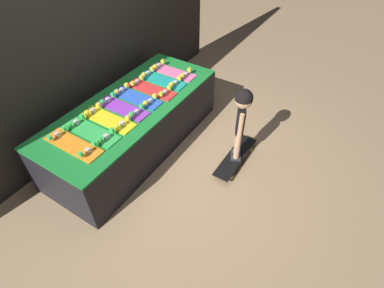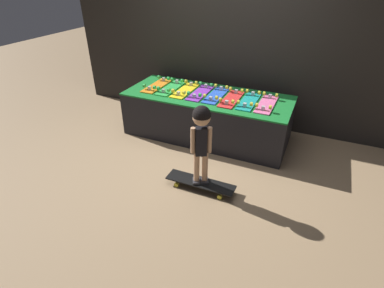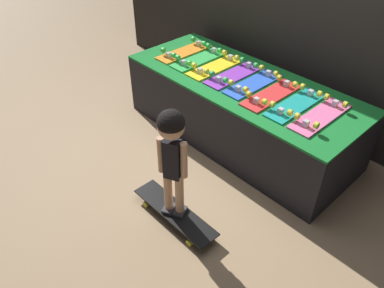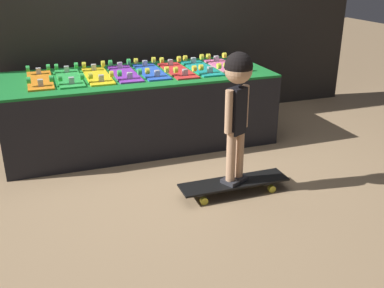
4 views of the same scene
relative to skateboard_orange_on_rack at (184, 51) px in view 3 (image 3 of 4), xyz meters
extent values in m
plane|color=#9E7F5B|center=(0.82, -0.54, -0.65)|extent=(16.00, 16.00, 0.00)
cube|color=black|center=(0.82, 0.67, 0.56)|extent=(5.17, 0.10, 2.43)
cube|color=black|center=(0.82, -0.01, -0.35)|extent=(2.31, 0.93, 0.62)
cube|color=#19752D|center=(0.82, -0.01, -0.03)|extent=(2.31, 0.93, 0.02)
cube|color=orange|center=(0.00, 0.00, -0.01)|extent=(0.20, 0.64, 0.01)
cube|color=#B7B7BC|center=(0.00, 0.21, 0.02)|extent=(0.04, 0.04, 0.05)
cylinder|color=green|center=(0.08, 0.21, 0.05)|extent=(0.03, 0.05, 0.05)
cylinder|color=green|center=(-0.08, 0.21, 0.05)|extent=(0.03, 0.05, 0.05)
cube|color=#B7B7BC|center=(0.00, -0.21, 0.02)|extent=(0.04, 0.04, 0.05)
cylinder|color=green|center=(0.08, -0.21, 0.05)|extent=(0.03, 0.05, 0.05)
cylinder|color=green|center=(-0.08, -0.21, 0.05)|extent=(0.03, 0.05, 0.05)
cube|color=green|center=(0.23, -0.01, -0.01)|extent=(0.20, 0.64, 0.01)
cube|color=#B7B7BC|center=(0.23, 0.20, 0.02)|extent=(0.04, 0.04, 0.05)
cylinder|color=green|center=(0.32, 0.20, 0.05)|extent=(0.03, 0.05, 0.05)
cylinder|color=green|center=(0.15, 0.20, 0.05)|extent=(0.03, 0.05, 0.05)
cube|color=#B7B7BC|center=(0.23, -0.22, 0.02)|extent=(0.04, 0.04, 0.05)
cylinder|color=green|center=(0.32, -0.22, 0.05)|extent=(0.03, 0.05, 0.05)
cylinder|color=green|center=(0.15, -0.22, 0.05)|extent=(0.03, 0.05, 0.05)
cube|color=yellow|center=(0.47, -0.01, -0.01)|extent=(0.20, 0.64, 0.01)
cube|color=#B7B7BC|center=(0.47, 0.20, 0.02)|extent=(0.04, 0.04, 0.05)
cylinder|color=yellow|center=(0.55, 0.20, 0.05)|extent=(0.03, 0.05, 0.05)
cylinder|color=yellow|center=(0.38, 0.20, 0.05)|extent=(0.03, 0.05, 0.05)
cube|color=#B7B7BC|center=(0.47, -0.22, 0.02)|extent=(0.04, 0.04, 0.05)
cylinder|color=yellow|center=(0.55, -0.22, 0.05)|extent=(0.03, 0.05, 0.05)
cylinder|color=yellow|center=(0.38, -0.22, 0.05)|extent=(0.03, 0.05, 0.05)
cube|color=purple|center=(0.70, 0.00, -0.01)|extent=(0.20, 0.64, 0.01)
cube|color=#B7B7BC|center=(0.70, 0.21, 0.02)|extent=(0.04, 0.04, 0.05)
cylinder|color=green|center=(0.79, 0.21, 0.05)|extent=(0.03, 0.05, 0.05)
cylinder|color=green|center=(0.62, 0.21, 0.05)|extent=(0.03, 0.05, 0.05)
cube|color=#B7B7BC|center=(0.70, -0.22, 0.02)|extent=(0.04, 0.04, 0.05)
cylinder|color=green|center=(0.79, -0.22, 0.05)|extent=(0.03, 0.05, 0.05)
cylinder|color=green|center=(0.62, -0.22, 0.05)|extent=(0.03, 0.05, 0.05)
cube|color=blue|center=(0.94, 0.00, -0.01)|extent=(0.20, 0.64, 0.01)
cube|color=#B7B7BC|center=(0.94, 0.21, 0.02)|extent=(0.04, 0.04, 0.05)
cylinder|color=yellow|center=(1.02, 0.21, 0.05)|extent=(0.03, 0.05, 0.05)
cylinder|color=yellow|center=(0.85, 0.21, 0.05)|extent=(0.03, 0.05, 0.05)
cube|color=#B7B7BC|center=(0.94, -0.21, 0.02)|extent=(0.04, 0.04, 0.05)
cylinder|color=yellow|center=(1.02, -0.21, 0.05)|extent=(0.03, 0.05, 0.05)
cylinder|color=yellow|center=(0.85, -0.21, 0.05)|extent=(0.03, 0.05, 0.05)
cube|color=red|center=(1.17, -0.04, -0.01)|extent=(0.20, 0.64, 0.01)
cube|color=#B7B7BC|center=(1.17, 0.17, 0.02)|extent=(0.04, 0.04, 0.05)
cylinder|color=yellow|center=(1.25, 0.17, 0.05)|extent=(0.03, 0.05, 0.05)
cylinder|color=yellow|center=(1.09, 0.17, 0.05)|extent=(0.03, 0.05, 0.05)
cube|color=#B7B7BC|center=(1.17, -0.25, 0.02)|extent=(0.04, 0.04, 0.05)
cylinder|color=yellow|center=(1.25, -0.25, 0.05)|extent=(0.03, 0.05, 0.05)
cylinder|color=yellow|center=(1.09, -0.25, 0.05)|extent=(0.03, 0.05, 0.05)
cube|color=teal|center=(1.40, -0.03, -0.01)|extent=(0.20, 0.64, 0.01)
cube|color=#B7B7BC|center=(1.40, 0.19, 0.02)|extent=(0.04, 0.04, 0.05)
cylinder|color=yellow|center=(1.49, 0.19, 0.05)|extent=(0.03, 0.05, 0.05)
cylinder|color=yellow|center=(1.32, 0.19, 0.05)|extent=(0.03, 0.05, 0.05)
cube|color=#B7B7BC|center=(1.40, -0.24, 0.02)|extent=(0.04, 0.04, 0.05)
cylinder|color=yellow|center=(1.49, -0.24, 0.05)|extent=(0.03, 0.05, 0.05)
cylinder|color=yellow|center=(1.32, -0.24, 0.05)|extent=(0.03, 0.05, 0.05)
cube|color=pink|center=(1.64, -0.03, -0.01)|extent=(0.20, 0.64, 0.01)
cube|color=#B7B7BC|center=(1.64, 0.19, 0.02)|extent=(0.04, 0.04, 0.05)
cylinder|color=yellow|center=(1.72, 0.19, 0.05)|extent=(0.03, 0.05, 0.05)
cylinder|color=yellow|center=(1.55, 0.19, 0.05)|extent=(0.03, 0.05, 0.05)
cube|color=#B7B7BC|center=(1.64, -0.24, 0.02)|extent=(0.04, 0.04, 0.05)
cylinder|color=yellow|center=(1.72, -0.24, 0.05)|extent=(0.03, 0.05, 0.05)
cylinder|color=yellow|center=(1.55, -0.24, 0.05)|extent=(0.03, 0.05, 0.05)
cube|color=black|center=(1.21, -1.21, -0.57)|extent=(0.79, 0.20, 0.01)
cube|color=#B7B7BC|center=(1.47, -1.21, -0.60)|extent=(0.04, 0.04, 0.05)
cylinder|color=yellow|center=(1.47, -1.12, -0.63)|extent=(0.05, 0.03, 0.05)
cylinder|color=yellow|center=(1.47, -1.29, -0.63)|extent=(0.05, 0.03, 0.05)
cube|color=#B7B7BC|center=(0.95, -1.21, -0.60)|extent=(0.04, 0.04, 0.05)
cylinder|color=yellow|center=(0.95, -1.12, -0.63)|extent=(0.05, 0.03, 0.05)
cylinder|color=yellow|center=(0.95, -1.29, -0.63)|extent=(0.05, 0.03, 0.05)
cube|color=#2D2D33|center=(1.25, -1.19, -0.55)|extent=(0.13, 0.14, 0.03)
cylinder|color=tan|center=(1.25, -1.19, -0.35)|extent=(0.06, 0.06, 0.37)
cube|color=#2D2D33|center=(1.17, -1.23, -0.55)|extent=(0.13, 0.14, 0.03)
cylinder|color=tan|center=(1.17, -1.23, -0.35)|extent=(0.06, 0.06, 0.37)
cube|color=black|center=(1.21, -1.21, -0.04)|extent=(0.14, 0.13, 0.32)
cylinder|color=tan|center=(1.29, -1.17, -0.02)|extent=(0.05, 0.05, 0.29)
cylinder|color=tan|center=(1.14, -1.24, -0.02)|extent=(0.05, 0.05, 0.29)
sphere|color=tan|center=(1.21, -1.21, 0.24)|extent=(0.18, 0.18, 0.18)
sphere|color=black|center=(1.21, -1.21, 0.27)|extent=(0.19, 0.19, 0.19)
camera|label=1|loc=(-1.16, -2.08, 1.98)|focal=28.00mm
camera|label=2|loc=(2.21, -3.68, 1.53)|focal=28.00mm
camera|label=3|loc=(2.75, -2.45, 1.63)|focal=35.00mm
camera|label=4|loc=(-0.03, -3.80, 0.90)|focal=42.00mm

